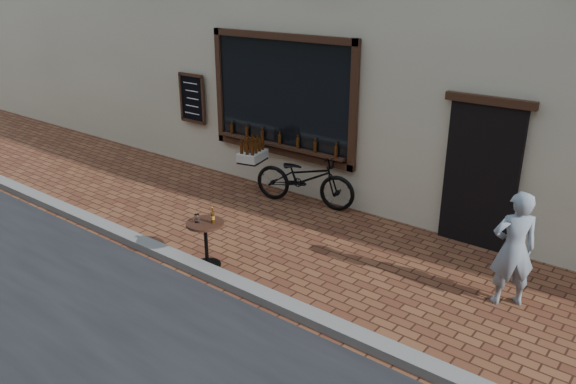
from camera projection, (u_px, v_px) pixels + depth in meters
The scene contains 5 objects.
ground at pixel (230, 296), 7.32m from camera, with size 90.00×90.00×0.00m, color #562B1C.
kerb at pixel (240, 286), 7.44m from camera, with size 90.00×0.25×0.12m, color slate.
cargo_bicycle at pixel (303, 177), 10.10m from camera, with size 2.29×1.09×1.08m.
bistro_table at pixel (206, 235), 7.92m from camera, with size 0.53×0.53×0.92m.
pedestrian at pixel (514, 249), 6.91m from camera, with size 0.55×0.36×1.52m, color gray.
Camera 1 is at (4.52, -4.51, 3.91)m, focal length 35.00 mm.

